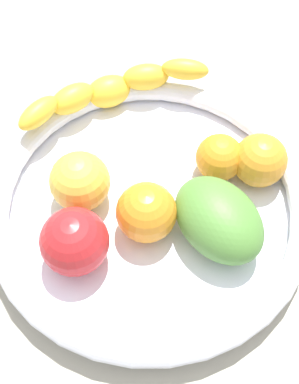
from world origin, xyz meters
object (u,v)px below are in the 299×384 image
(fruit_bowl, at_px, (149,204))
(orange_front, at_px, (146,212))
(apple_yellow, at_px, (80,181))
(mango_green, at_px, (219,219))
(orange_mid_left, at_px, (219,158))
(banana_draped_left, at_px, (111,90))
(orange_mid_right, at_px, (260,160))
(tomato_red, at_px, (77,245))

(fruit_bowl, relative_size, orange_front, 5.54)
(apple_yellow, bearing_deg, mango_green, -146.91)
(mango_green, bearing_deg, orange_front, 44.38)
(orange_mid_left, relative_size, apple_yellow, 0.82)
(mango_green, bearing_deg, orange_mid_left, -45.12)
(orange_front, bearing_deg, fruit_bowl, -46.44)
(banana_draped_left, bearing_deg, apple_yellow, 129.34)
(orange_front, xyz_separation_m, orange_mid_left, (0.00, -0.11, -0.01))
(fruit_bowl, xyz_separation_m, mango_green, (-0.07, -0.03, 0.03))
(banana_draped_left, height_order, apple_yellow, apple_yellow)
(orange_front, relative_size, apple_yellow, 0.97)
(orange_front, distance_m, orange_mid_right, 0.15)
(banana_draped_left, height_order, orange_mid_left, banana_draped_left)
(orange_front, relative_size, mango_green, 0.59)
(orange_mid_right, xyz_separation_m, mango_green, (-0.03, 0.09, 0.00))
(fruit_bowl, height_order, banana_draped_left, banana_draped_left)
(orange_mid_left, xyz_separation_m, apple_yellow, (0.07, 0.14, 0.01))
(tomato_red, bearing_deg, fruit_bowl, -87.23)
(orange_mid_right, relative_size, apple_yellow, 0.92)
(fruit_bowl, xyz_separation_m, orange_mid_right, (-0.05, -0.12, 0.03))
(apple_yellow, bearing_deg, banana_draped_left, -50.66)
(tomato_red, bearing_deg, mango_green, -117.44)
(fruit_bowl, xyz_separation_m, apple_yellow, (0.06, 0.05, 0.03))
(banana_draped_left, distance_m, mango_green, 0.22)
(banana_draped_left, relative_size, orange_front, 3.73)
(banana_draped_left, relative_size, tomato_red, 3.43)
(fruit_bowl, height_order, orange_mid_right, orange_mid_right)
(orange_front, distance_m, tomato_red, 0.08)
(mango_green, distance_m, apple_yellow, 0.16)
(orange_mid_right, bearing_deg, mango_green, 105.78)
(tomato_red, bearing_deg, orange_mid_right, -100.96)
(mango_green, distance_m, tomato_red, 0.15)
(orange_front, height_order, orange_mid_left, orange_front)
(orange_mid_left, bearing_deg, banana_draped_left, 12.05)
(fruit_bowl, distance_m, tomato_red, 0.10)
(fruit_bowl, height_order, orange_mid_left, orange_mid_left)
(banana_draped_left, distance_m, tomato_red, 0.22)
(apple_yellow, bearing_deg, orange_mid_left, -116.26)
(banana_draped_left, bearing_deg, fruit_bowl, 158.38)
(orange_front, xyz_separation_m, tomato_red, (0.01, 0.08, 0.00))
(orange_front, relative_size, orange_mid_right, 1.06)
(orange_front, bearing_deg, orange_mid_left, -87.55)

